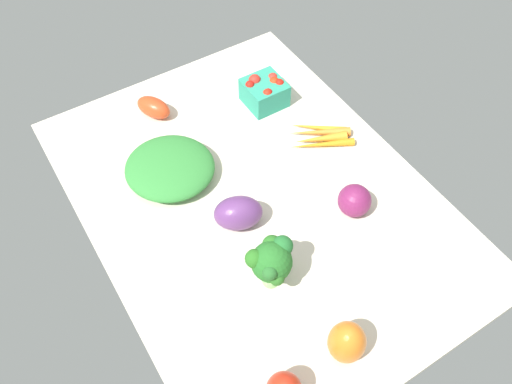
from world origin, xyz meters
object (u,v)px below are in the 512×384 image
object	(u,v)px
carrot_bunch	(320,136)
broccoli_head	(272,261)
bell_pepper_orange	(347,342)
red_onion_near_basket	(354,201)
roma_tomato	(154,107)
eggplant	(238,213)
berry_basket	(265,91)
leafy_greens_clump	(170,168)

from	to	relation	value
carrot_bunch	broccoli_head	bearing A→B (deg)	129.71
carrot_bunch	bell_pepper_orange	bearing A→B (deg)	148.45
carrot_bunch	red_onion_near_basket	xyz separation A→B (cm)	(-22.32, 6.93, 2.68)
roma_tomato	eggplant	bearing A→B (deg)	153.01
berry_basket	roma_tomato	bearing A→B (deg)	67.24
roma_tomato	carrot_bunch	distance (cm)	44.66
eggplant	bell_pepper_orange	world-z (taller)	bell_pepper_orange
carrot_bunch	broccoli_head	size ratio (longest dim) A/B	1.40
berry_basket	red_onion_near_basket	world-z (taller)	berry_basket
eggplant	broccoli_head	distance (cm)	16.87
berry_basket	broccoli_head	world-z (taller)	broccoli_head
berry_basket	leafy_greens_clump	bearing A→B (deg)	106.02
eggplant	bell_pepper_orange	size ratio (longest dim) A/B	1.08
roma_tomato	berry_basket	bearing A→B (deg)	-141.16
red_onion_near_basket	bell_pepper_orange	distance (cm)	34.37
berry_basket	leafy_greens_clump	size ratio (longest dim) A/B	0.47
broccoli_head	red_onion_near_basket	bearing A→B (deg)	-78.94
carrot_bunch	broccoli_head	xyz separation A→B (cm)	(-27.42, 33.02, 7.02)
berry_basket	red_onion_near_basket	xyz separation A→B (cm)	(-41.58, 2.32, -0.10)
berry_basket	broccoli_head	distance (cm)	54.81
roma_tomato	berry_basket	xyz separation A→B (cm)	(-11.60, -27.65, 1.26)
leafy_greens_clump	broccoli_head	world-z (taller)	broccoli_head
berry_basket	bell_pepper_orange	world-z (taller)	bell_pepper_orange
eggplant	broccoli_head	xyz separation A→B (cm)	(-16.22, 1.80, 4.28)
carrot_bunch	berry_basket	xyz separation A→B (cm)	(19.25, 4.61, 2.78)
leafy_greens_clump	berry_basket	bearing A→B (deg)	-73.98
leafy_greens_clump	bell_pepper_orange	size ratio (longest dim) A/B	2.13
leafy_greens_clump	red_onion_near_basket	world-z (taller)	red_onion_near_basket
roma_tomato	broccoli_head	world-z (taller)	broccoli_head
berry_basket	leafy_greens_clump	distance (cm)	34.76
carrot_bunch	bell_pepper_orange	world-z (taller)	bell_pepper_orange
broccoli_head	eggplant	bearing A→B (deg)	-6.32
roma_tomato	broccoli_head	bearing A→B (deg)	150.85
carrot_bunch	roma_tomato	bearing A→B (deg)	46.27
eggplant	carrot_bunch	world-z (taller)	eggplant
red_onion_near_basket	carrot_bunch	bearing A→B (deg)	-17.24
roma_tomato	berry_basket	distance (cm)	30.01
carrot_bunch	leafy_greens_clump	world-z (taller)	leafy_greens_clump
roma_tomato	broccoli_head	xyz separation A→B (cm)	(-58.28, 0.76, 5.50)
red_onion_near_basket	bell_pepper_orange	size ratio (longest dim) A/B	0.76
broccoli_head	red_onion_near_basket	world-z (taller)	broccoli_head
roma_tomato	carrot_bunch	bearing A→B (deg)	-162.13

